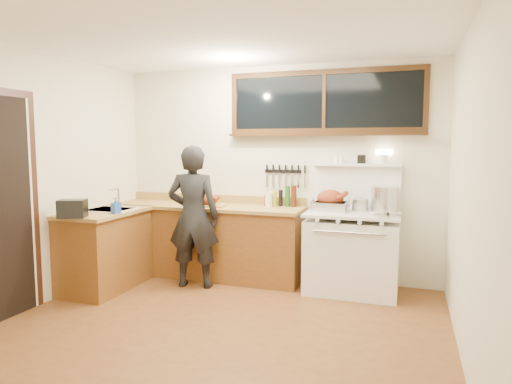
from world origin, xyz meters
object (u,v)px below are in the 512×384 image
(man, at_px, (193,217))
(roast_turkey, at_px, (331,202))
(vintage_stove, at_px, (352,250))
(cutting_board, at_px, (210,202))

(man, xyz_separation_m, roast_turkey, (1.50, 0.46, 0.18))
(vintage_stove, bearing_deg, man, -166.98)
(vintage_stove, distance_m, cutting_board, 1.78)
(vintage_stove, distance_m, roast_turkey, 0.59)
(vintage_stove, relative_size, cutting_board, 3.76)
(man, bearing_deg, vintage_stove, 13.02)
(vintage_stove, xyz_separation_m, man, (-1.76, -0.41, 0.35))
(man, relative_size, cutting_board, 3.88)
(cutting_board, bearing_deg, vintage_stove, 1.84)
(man, distance_m, cutting_board, 0.38)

